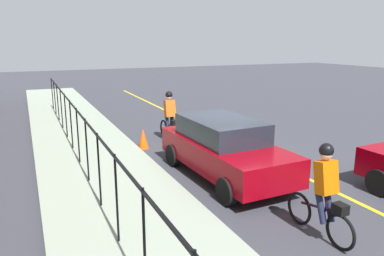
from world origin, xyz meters
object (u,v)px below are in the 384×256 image
cyclist_lead (170,116)px  cyclist_follow (324,192)px  traffic_cone_near (143,139)px  parked_sedan_rear (224,147)px

cyclist_lead → cyclist_follow: bearing=179.5°
cyclist_follow → traffic_cone_near: cyclist_follow is taller
traffic_cone_near → cyclist_follow: bearing=-169.8°
parked_sedan_rear → traffic_cone_near: 3.72m
cyclist_follow → traffic_cone_near: bearing=9.0°
cyclist_lead → traffic_cone_near: 1.42m
cyclist_follow → traffic_cone_near: (7.05, 1.26, -0.57)m
cyclist_lead → parked_sedan_rear: (-4.06, 0.02, -0.09)m
cyclist_follow → parked_sedan_rear: 3.54m
cyclist_lead → traffic_cone_near: bearing=114.0°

